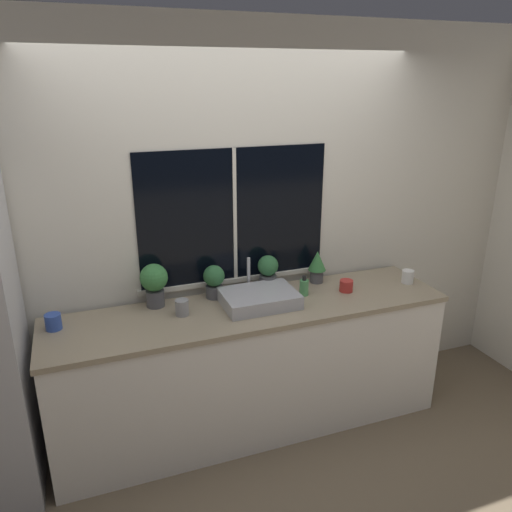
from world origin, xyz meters
TOP-DOWN VIEW (x-y plane):
  - ground_plane at (0.00, 0.00)m, footprint 14.00×14.00m
  - wall_back at (0.00, 0.68)m, footprint 8.00×0.09m
  - wall_right at (2.30, 1.50)m, footprint 0.06×7.00m
  - counter at (0.00, 0.30)m, footprint 2.64×0.63m
  - sink at (0.06, 0.33)m, footprint 0.48×0.41m
  - potted_plant_far_left at (-0.59, 0.54)m, footprint 0.18×0.18m
  - potted_plant_center_left at (-0.19, 0.54)m, footprint 0.14×0.14m
  - potted_plant_center_right at (0.21, 0.54)m, footprint 0.14×0.14m
  - potted_plant_far_right at (0.59, 0.54)m, footprint 0.13×0.13m
  - soap_bottle at (0.40, 0.36)m, footprint 0.06×0.06m
  - mug_blue at (-1.21, 0.43)m, footprint 0.09×0.09m
  - mug_red at (0.71, 0.32)m, footprint 0.09×0.09m
  - mug_grey at (-0.45, 0.35)m, footprint 0.09×0.09m
  - mug_white at (1.20, 0.29)m, footprint 0.09×0.09m

SIDE VIEW (x-z plane):
  - ground_plane at x=0.00m, z-range 0.00..0.00m
  - counter at x=0.00m, z-range 0.00..0.91m
  - mug_red at x=0.71m, z-range 0.91..0.99m
  - sink at x=0.06m, z-range 0.83..1.09m
  - mug_white at x=1.20m, z-range 0.91..1.01m
  - mug_blue at x=-1.21m, z-range 0.91..1.01m
  - mug_grey at x=-0.45m, z-range 0.91..1.02m
  - soap_bottle at x=0.40m, z-range 0.90..1.04m
  - potted_plant_center_left at x=-0.19m, z-range 0.92..1.15m
  - potted_plant_far_right at x=0.59m, z-range 0.93..1.17m
  - potted_plant_center_right at x=0.21m, z-range 0.92..1.18m
  - potted_plant_far_left at x=-0.59m, z-range 0.94..1.23m
  - wall_right at x=2.30m, z-range 0.00..2.70m
  - wall_back at x=0.00m, z-range 0.00..2.70m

